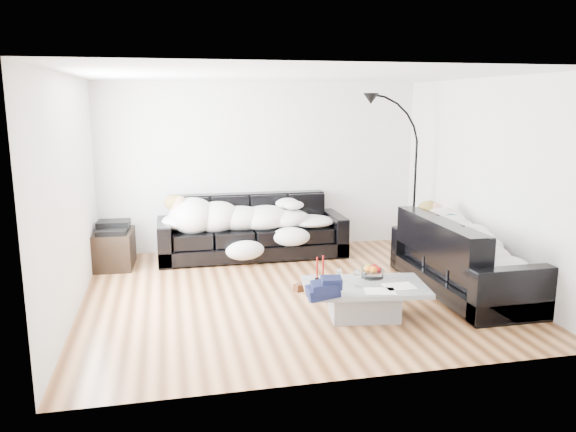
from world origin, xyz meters
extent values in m
plane|color=brown|center=(0.00, 0.00, 0.00)|extent=(5.00, 5.00, 0.00)
cube|color=silver|center=(0.00, 2.25, 1.30)|extent=(5.00, 0.02, 2.60)
cube|color=silver|center=(-2.50, 0.00, 1.30)|extent=(0.02, 4.50, 2.60)
cube|color=silver|center=(2.50, 0.00, 1.30)|extent=(0.02, 4.50, 2.60)
plane|color=white|center=(0.00, 0.00, 2.60)|extent=(5.00, 5.00, 0.00)
cube|color=black|center=(-0.24, 1.75, 0.45)|extent=(2.78, 0.96, 0.91)
cube|color=black|center=(2.06, -0.39, 0.46)|extent=(0.97, 2.26, 0.91)
ellipsoid|color=#0A434B|center=(2.00, 0.31, 0.72)|extent=(0.42, 0.38, 0.20)
cube|color=#939699|center=(0.57, -0.97, 0.19)|extent=(1.39, 0.93, 0.38)
cylinder|color=white|center=(0.73, -0.76, 0.46)|extent=(0.31, 0.31, 0.15)
cylinder|color=white|center=(0.32, -0.84, 0.46)|extent=(0.07, 0.07, 0.15)
cylinder|color=white|center=(0.26, -0.98, 0.46)|extent=(0.07, 0.07, 0.15)
cylinder|color=white|center=(0.46, -1.00, 0.47)|extent=(0.09, 0.09, 0.18)
cylinder|color=maroon|center=(0.11, -0.71, 0.51)|extent=(0.05, 0.05, 0.26)
cylinder|color=maroon|center=(0.18, -0.69, 0.51)|extent=(0.06, 0.06, 0.27)
cube|color=silver|center=(0.90, -1.12, 0.39)|extent=(0.32, 0.25, 0.01)
cube|color=silver|center=(0.64, -1.22, 0.39)|extent=(0.35, 0.29, 0.01)
cube|color=black|center=(-2.23, 1.62, 0.26)|extent=(0.56, 0.78, 0.52)
cube|color=black|center=(-2.23, 1.62, 0.58)|extent=(0.46, 0.37, 0.13)
camera|label=1|loc=(-1.46, -6.40, 2.31)|focal=35.00mm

